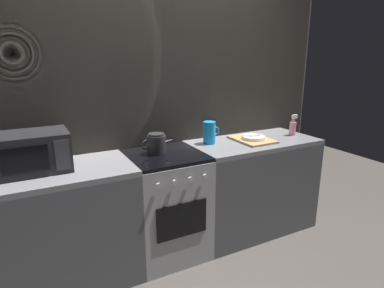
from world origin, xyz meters
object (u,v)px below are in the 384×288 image
Objects in this scene: pitcher at (209,133)px; spray_bottle at (293,127)px; stove_unit at (166,205)px; microwave at (34,152)px; kettle at (157,144)px; dish_pile at (253,139)px.

pitcher is 0.99× the size of spray_bottle.
stove_unit is at bearing 179.37° from spray_bottle.
pitcher is (1.42, 0.04, -0.03)m from microwave.
kettle is 1.42m from spray_bottle.
microwave is at bearing 178.92° from kettle.
kettle is at bearing -173.48° from pitcher.
stove_unit is 1.00m from dish_pile.
microwave is 0.89m from kettle.
spray_bottle is at bearing -0.63° from stove_unit.
stove_unit is 1.11m from microwave.
dish_pile is at bearing -1.99° from microwave.
spray_bottle is at bearing -7.69° from pitcher.
stove_unit is 2.25× the size of dish_pile.
spray_bottle is at bearing -1.88° from microwave.
pitcher is (0.53, 0.06, 0.02)m from kettle.
microwave is (-0.95, 0.06, 0.59)m from stove_unit.
pitcher reaches higher than dish_pile.
microwave is at bearing 178.01° from dish_pile.
microwave is at bearing 176.34° from stove_unit.
pitcher reaches higher than stove_unit.
spray_bottle is (2.31, -0.08, -0.06)m from microwave.
dish_pile is (0.88, -0.00, 0.47)m from stove_unit.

